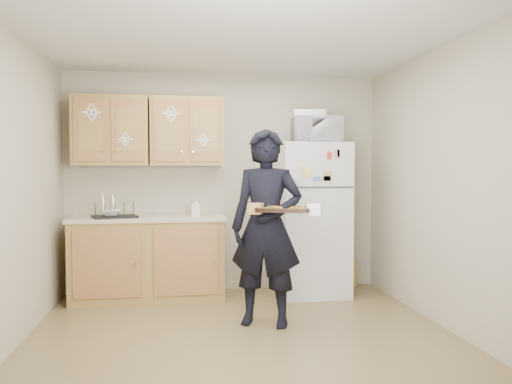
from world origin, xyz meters
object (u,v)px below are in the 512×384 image
microwave (317,130)px  dish_rack (115,209)px  baking_tray (285,210)px  refrigerator (311,219)px  person (266,227)px

microwave → dish_rack: (-2.19, 0.03, -0.86)m
microwave → dish_rack: 2.36m
baking_tray → refrigerator: bearing=87.4°
person → refrigerator: bearing=77.5°
dish_rack → microwave: bearing=-0.8°
microwave → dish_rack: microwave is taller
person → baking_tray: size_ratio=3.99×
refrigerator → microwave: microwave is taller
dish_rack → person: bearing=-35.0°
microwave → dish_rack: size_ratio=1.19×
refrigerator → baking_tray: 1.46m
person → dish_rack: person is taller
baking_tray → microwave: 1.62m
person → microwave: size_ratio=3.37×
refrigerator → microwave: 1.00m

